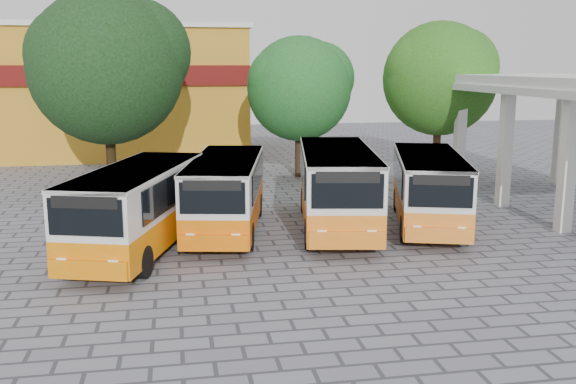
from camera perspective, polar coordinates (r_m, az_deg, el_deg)
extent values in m
plane|color=slate|center=(19.95, 6.82, -5.84)|extent=(90.00, 90.00, 0.00)
cube|color=silver|center=(31.91, 15.04, 4.87)|extent=(0.45, 0.45, 5.00)
cube|color=silver|center=(34.48, 23.07, 4.81)|extent=(0.45, 0.45, 5.00)
cube|color=#BA7E19|center=(44.59, -17.17, 8.41)|extent=(20.00, 10.00, 8.00)
cube|color=#590C0A|center=(39.50, -18.16, 9.79)|extent=(20.00, 0.20, 1.20)
cube|color=silver|center=(44.61, -17.49, 13.73)|extent=(20.40, 10.40, 0.30)
cube|color=orange|center=(20.72, -13.13, -3.00)|extent=(4.33, 7.75, 0.97)
cube|color=silver|center=(20.47, -13.27, 0.17)|extent=(4.33, 7.75, 1.36)
cube|color=silver|center=(20.36, -13.35, 1.90)|extent=(4.37, 7.76, 0.11)
cube|color=black|center=(20.57, -16.42, 0.10)|extent=(1.86, 5.86, 0.97)
cube|color=black|center=(20.43, -10.10, 0.32)|extent=(1.86, 5.86, 0.97)
cube|color=black|center=(16.83, -13.93, -2.19)|extent=(1.92, 0.64, 0.97)
cube|color=black|center=(16.74, -13.99, -0.89)|extent=(1.70, 0.58, 0.32)
cylinder|color=black|center=(18.59, -16.54, -6.02)|extent=(0.26, 0.93, 0.93)
cylinder|color=black|center=(18.46, -10.32, -5.85)|extent=(0.26, 0.93, 0.93)
cylinder|color=black|center=(23.22, -15.26, -2.53)|extent=(0.26, 0.93, 0.93)
cylinder|color=black|center=(23.12, -10.31, -2.37)|extent=(0.26, 0.93, 0.93)
cube|color=#E46000|center=(22.77, -5.49, -1.52)|extent=(3.51, 7.54, 0.95)
cube|color=silver|center=(22.55, -5.54, 1.31)|extent=(3.51, 7.54, 1.33)
cube|color=silver|center=(22.45, -5.57, 2.85)|extent=(3.55, 7.55, 0.11)
cube|color=black|center=(22.49, -8.36, 1.26)|extent=(1.18, 5.89, 0.95)
cube|color=black|center=(22.66, -2.75, 1.44)|extent=(1.18, 5.89, 0.95)
cube|color=black|center=(18.97, -4.65, -0.52)|extent=(1.92, 0.42, 0.95)
cube|color=black|center=(18.90, -4.67, 0.61)|extent=(1.70, 0.38, 0.31)
cylinder|color=black|center=(20.52, -7.66, -4.06)|extent=(0.25, 0.91, 0.91)
cylinder|color=black|center=(20.68, -2.22, -3.84)|extent=(0.25, 0.91, 0.91)
cylinder|color=black|center=(25.10, -8.14, -1.24)|extent=(0.25, 0.91, 0.91)
cylinder|color=black|center=(25.23, -3.69, -1.08)|extent=(0.25, 0.91, 0.91)
cube|color=orange|center=(23.13, 4.33, -1.09)|extent=(3.73, 8.26, 1.05)
cube|color=silver|center=(22.90, 4.38, 1.98)|extent=(3.73, 8.26, 1.46)
cube|color=silver|center=(22.80, 4.40, 3.64)|extent=(3.77, 8.27, 0.12)
cube|color=black|center=(22.63, 1.40, 1.93)|extent=(1.18, 6.48, 1.05)
cube|color=black|center=(23.23, 7.28, 2.09)|extent=(1.18, 6.48, 1.05)
cube|color=black|center=(19.11, 7.36, 0.10)|extent=(2.12, 0.42, 1.05)
cube|color=black|center=(19.03, 7.39, 1.34)|extent=(1.87, 0.39, 0.34)
cylinder|color=black|center=(20.53, 3.19, -3.83)|extent=(0.28, 1.00, 1.00)
cylinder|color=black|center=(21.12, 8.89, -3.52)|extent=(0.28, 1.00, 1.00)
cylinder|color=black|center=(25.46, 0.53, -0.85)|extent=(0.28, 1.00, 1.00)
cylinder|color=black|center=(25.93, 5.21, -0.67)|extent=(0.28, 1.00, 1.00)
cube|color=orange|center=(24.05, 12.32, -1.04)|extent=(4.18, 7.58, 0.95)
cube|color=silver|center=(23.84, 12.43, 1.65)|extent=(4.18, 7.58, 1.33)
cube|color=silver|center=(23.74, 12.50, 3.10)|extent=(4.22, 7.60, 0.11)
cube|color=black|center=(23.43, 9.92, 1.61)|extent=(1.77, 5.75, 0.95)
cube|color=black|center=(24.28, 14.86, 1.74)|extent=(1.77, 5.75, 0.95)
cube|color=black|center=(20.56, 16.29, -0.01)|extent=(1.88, 0.61, 0.95)
cube|color=black|center=(20.50, 16.35, 1.03)|extent=(1.67, 0.55, 0.31)
cylinder|color=black|center=(21.64, 12.23, -3.40)|extent=(0.25, 0.91, 0.91)
cylinder|color=black|center=(22.45, 16.88, -3.11)|extent=(0.25, 0.91, 0.91)
cylinder|color=black|center=(25.95, 8.31, -0.83)|extent=(0.25, 0.91, 0.91)
cylinder|color=black|center=(26.63, 12.32, -0.67)|extent=(0.25, 0.91, 0.91)
cylinder|color=black|center=(31.82, -15.51, 4.19)|extent=(0.47, 0.47, 4.29)
sphere|color=black|center=(31.61, -15.85, 10.58)|extent=(7.18, 7.18, 7.18)
sphere|color=black|center=(31.81, -13.24, 12.01)|extent=(5.03, 5.03, 5.03)
sphere|color=black|center=(31.56, -18.25, 11.43)|extent=(4.67, 4.67, 4.67)
cylinder|color=#332115|center=(33.80, 0.97, 4.24)|extent=(0.41, 0.41, 3.41)
sphere|color=#16591A|center=(33.57, 0.98, 9.17)|extent=(5.41, 5.41, 5.41)
sphere|color=#16591A|center=(34.07, 2.70, 10.10)|extent=(3.78, 3.78, 3.78)
sphere|color=#16591A|center=(33.19, -0.57, 9.84)|extent=(3.51, 3.51, 3.51)
cylinder|color=#4B331D|center=(33.92, 13.08, 4.27)|extent=(0.39, 0.39, 3.76)
sphere|color=#235D10|center=(33.69, 13.33, 9.77)|extent=(5.72, 5.72, 5.72)
sphere|color=#235D10|center=(34.42, 14.95, 10.68)|extent=(4.00, 4.00, 4.00)
sphere|color=#235D10|center=(33.12, 11.88, 10.56)|extent=(3.72, 3.72, 3.72)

